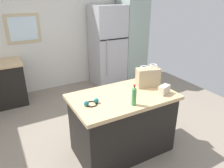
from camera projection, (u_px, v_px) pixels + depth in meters
name	position (u px, v px, depth m)	size (l,w,h in m)	color
ground	(102.00, 144.00, 3.29)	(6.10, 6.10, 0.00)	gray
back_wall	(50.00, 34.00, 4.82)	(4.96, 0.13, 2.54)	silver
kitchen_island	(122.00, 123.00, 3.02)	(1.39, 0.84, 0.88)	black
refrigerator	(108.00, 46.00, 5.18)	(0.74, 0.71, 1.88)	#B7B7BC
tall_cabinet	(132.00, 37.00, 5.42)	(0.60, 0.63, 2.20)	#9EB2A8
shopping_bag	(148.00, 77.00, 3.08)	(0.36, 0.24, 0.31)	tan
small_box	(164.00, 90.00, 2.87)	(0.17, 0.09, 0.12)	beige
bottle	(134.00, 96.00, 2.56)	(0.06, 0.06, 0.27)	#4C9956
ear_defenders	(91.00, 103.00, 2.61)	(0.20, 0.16, 0.06)	black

